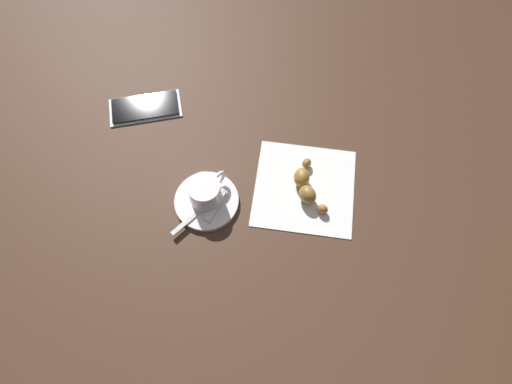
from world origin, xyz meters
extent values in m
plane|color=#462D1E|center=(0.00, 0.00, 0.00)|extent=(1.80, 1.80, 0.00)
cylinder|color=white|center=(0.11, 0.02, 0.01)|extent=(0.12, 0.12, 0.01)
cylinder|color=white|center=(0.11, 0.01, 0.04)|extent=(0.06, 0.06, 0.05)
cylinder|color=#371C09|center=(0.11, 0.01, 0.05)|extent=(0.05, 0.05, 0.00)
torus|color=white|center=(0.08, -0.01, 0.04)|extent=(0.03, 0.03, 0.04)
cube|color=silver|center=(0.13, 0.05, 0.01)|extent=(0.09, 0.07, 0.00)
ellipsoid|color=silver|center=(0.08, 0.01, 0.02)|extent=(0.03, 0.03, 0.01)
cube|color=white|center=(0.09, 0.03, 0.01)|extent=(0.05, 0.07, 0.01)
cube|color=white|center=(-0.09, 0.00, 0.00)|extent=(0.23, 0.23, 0.00)
ellipsoid|color=olive|center=(-0.10, -0.05, 0.01)|extent=(0.03, 0.03, 0.02)
ellipsoid|color=#AD7A36|center=(-0.08, -0.01, 0.02)|extent=(0.03, 0.04, 0.04)
ellipsoid|color=olive|center=(-0.09, 0.03, 0.02)|extent=(0.04, 0.05, 0.04)
ellipsoid|color=#AC6732|center=(-0.11, 0.05, 0.01)|extent=(0.03, 0.03, 0.02)
cube|color=#B4B9BC|center=(0.23, -0.22, 0.00)|extent=(0.16, 0.09, 0.01)
cube|color=black|center=(0.23, -0.22, 0.01)|extent=(0.15, 0.08, 0.00)
camera|label=1|loc=(0.04, 0.37, 0.78)|focal=30.81mm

